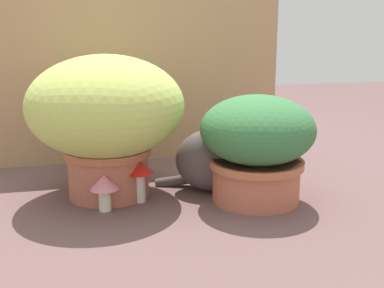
# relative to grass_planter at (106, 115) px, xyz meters

# --- Properties ---
(ground_plane) EXTENTS (6.00, 6.00, 0.00)m
(ground_plane) POSITION_rel_grass_planter_xyz_m (0.15, -0.14, -0.28)
(ground_plane) COLOR brown
(cardboard_backdrop) EXTENTS (1.28, 0.03, 0.74)m
(cardboard_backdrop) POSITION_rel_grass_planter_xyz_m (0.13, 0.43, 0.09)
(cardboard_backdrop) COLOR tan
(cardboard_backdrop) RESTS_ON ground
(grass_planter) EXTENTS (0.52, 0.52, 0.48)m
(grass_planter) POSITION_rel_grass_planter_xyz_m (0.00, 0.00, 0.00)
(grass_planter) COLOR #B2614A
(grass_planter) RESTS_ON ground
(leafy_planter) EXTENTS (0.37, 0.37, 0.35)m
(leafy_planter) POSITION_rel_grass_planter_xyz_m (0.47, -0.16, -0.09)
(leafy_planter) COLOR #BC674C
(leafy_planter) RESTS_ON ground
(cat) EXTENTS (0.37, 0.24, 0.32)m
(cat) POSITION_rel_grass_planter_xyz_m (0.37, -0.04, -0.16)
(cat) COLOR #584C4C
(cat) RESTS_ON ground
(mushroom_ornament_pink) EXTENTS (0.09, 0.09, 0.12)m
(mushroom_ornament_pink) POSITION_rel_grass_planter_xyz_m (-0.02, -0.15, -0.20)
(mushroom_ornament_pink) COLOR #E5E8C5
(mushroom_ornament_pink) RESTS_ON ground
(mushroom_ornament_red) EXTENTS (0.10, 0.10, 0.14)m
(mushroom_ornament_red) POSITION_rel_grass_planter_xyz_m (0.09, -0.09, -0.18)
(mushroom_ornament_red) COLOR silver
(mushroom_ornament_red) RESTS_ON ground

